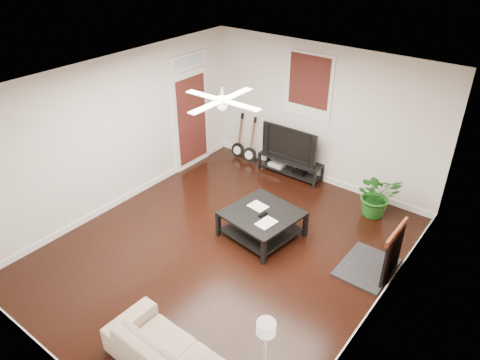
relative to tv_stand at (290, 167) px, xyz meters
The scene contains 13 objects.
room 3.07m from the tv_stand, 79.88° to the right, with size 5.01×6.01×2.81m.
brick_accent 3.68m from the tv_stand, 30.82° to the right, with size 0.02×2.20×2.80m, color brown.
fireplace 3.24m from the tv_stand, 33.43° to the right, with size 0.80×1.10×0.92m, color black.
window_back 1.77m from the tv_stand, 44.09° to the left, with size 1.00×0.06×1.30m, color #3A130F.
door_left 2.40m from the tv_stand, 155.86° to the right, with size 0.08×1.00×2.50m, color white.
tv_stand is the anchor object (origin of this frame).
tv 0.56m from the tv_stand, 90.00° to the left, with size 1.26×0.16×0.72m, color black.
coffee_table 2.22m from the tv_stand, 70.41° to the right, with size 1.12×1.12×0.47m, color black.
sofa 5.17m from the tv_stand, 72.80° to the right, with size 1.92×0.75×0.56m, color tan.
potted_plant 2.07m from the tv_stand, ahead, with size 0.77×0.67×0.86m, color #1E611B.
guitar_left 1.42m from the tv_stand, behind, with size 0.32×0.23×1.04m, color black, non-canonical shape.
guitar_right 1.08m from the tv_stand, behind, with size 0.32×0.23×1.04m, color black, non-canonical shape.
ceiling_fan 3.71m from the tv_stand, 79.88° to the right, with size 1.24×1.24×0.32m, color white, non-canonical shape.
Camera 1 is at (3.78, -4.50, 4.77)m, focal length 33.75 mm.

